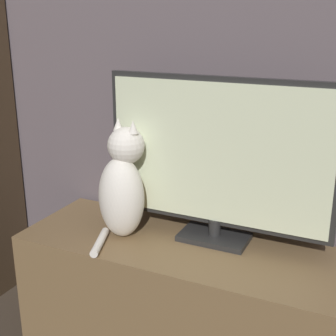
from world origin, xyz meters
The scene contains 3 objects.
tv_stand centered at (0.00, 0.97, 0.24)m, with size 1.24×0.43×0.47m.
tv centered at (0.06, 1.05, 0.78)m, with size 0.81×0.15×0.58m.
cat centered at (-0.26, 0.95, 0.66)m, with size 0.21×0.31×0.43m.
Camera 1 is at (0.56, -0.40, 1.24)m, focal length 50.00 mm.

